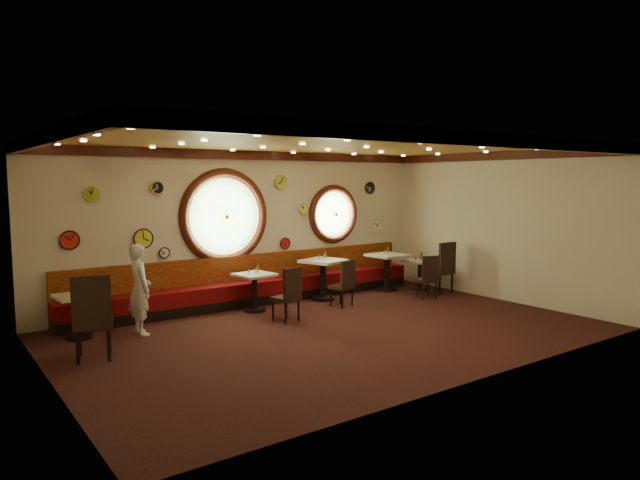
{
  "coord_description": "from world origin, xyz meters",
  "views": [
    {
      "loc": [
        -5.83,
        -7.65,
        2.61
      ],
      "look_at": [
        0.25,
        0.8,
        1.5
      ],
      "focal_mm": 32.0,
      "sensor_mm": 36.0,
      "label": 1
    }
  ],
  "objects": [
    {
      "name": "chair_e",
      "position": [
        3.98,
        1.15,
        0.68
      ],
      "size": [
        0.5,
        0.5,
        0.74
      ],
      "rotation": [
        0.0,
        0.0,
        -0.01
      ],
      "color": "black",
      "rests_on": "floor"
    },
    {
      "name": "banquette_base",
      "position": [
        0.0,
        2.72,
        0.1
      ],
      "size": [
        8.0,
        0.55,
        0.2
      ],
      "primitive_type": "cube",
      "color": "black",
      "rests_on": "floor"
    },
    {
      "name": "condiment_e_bottle",
      "position": [
        3.97,
        1.83,
        0.79
      ],
      "size": [
        0.06,
        0.06,
        0.18
      ],
      "primitive_type": "cylinder",
      "color": "orange",
      "rests_on": "table_e"
    },
    {
      "name": "condiment_b_bottle",
      "position": [
        -0.29,
        2.18,
        0.84
      ],
      "size": [
        0.05,
        0.05,
        0.16
      ],
      "primitive_type": "cylinder",
      "color": "gold",
      "rests_on": "table_b"
    },
    {
      "name": "porthole_right_ring",
      "position": [
        2.2,
        2.95,
        1.8
      ],
      "size": [
        1.09,
        0.03,
        1.09
      ],
      "primitive_type": "torus",
      "rotation": [
        1.57,
        0.0,
        0.0
      ],
      "color": "gold",
      "rests_on": "wall_back"
    },
    {
      "name": "wall_clock_4",
      "position": [
        -2.0,
        2.96,
        2.45
      ],
      "size": [
        0.24,
        0.03,
        0.24
      ],
      "primitive_type": "cylinder",
      "rotation": [
        1.57,
        0.0,
        0.0
      ],
      "color": "black",
      "rests_on": "wall_back"
    },
    {
      "name": "chair_a",
      "position": [
        -3.81,
        0.73,
        0.72
      ],
      "size": [
        0.66,
        0.66,
        0.78
      ],
      "rotation": [
        0.0,
        0.0,
        -0.29
      ],
      "color": "black",
      "rests_on": "floor"
    },
    {
      "name": "condiment_e_pepper",
      "position": [
        3.87,
        1.79,
        0.75
      ],
      "size": [
        0.03,
        0.03,
        0.09
      ],
      "primitive_type": "cylinder",
      "color": "silver",
      "rests_on": "table_e"
    },
    {
      "name": "wall_clock_3",
      "position": [
        3.55,
        2.96,
        1.45
      ],
      "size": [
        0.34,
        0.03,
        0.34
      ],
      "primitive_type": "cylinder",
      "rotation": [
        1.57,
        0.0,
        0.0
      ],
      "color": "white",
      "rests_on": "wall_back"
    },
    {
      "name": "porthole_left_frame",
      "position": [
        -0.6,
        2.98,
        1.85
      ],
      "size": [
        1.98,
        0.18,
        1.98
      ],
      "primitive_type": "torus",
      "rotation": [
        1.57,
        0.0,
        0.0
      ],
      "color": "#3A130A",
      "rests_on": "wall_back"
    },
    {
      "name": "waiter",
      "position": [
        -2.78,
        1.78,
        0.77
      ],
      "size": [
        0.37,
        0.56,
        1.54
      ],
      "primitive_type": "imported",
      "rotation": [
        0.0,
        0.0,
        1.56
      ],
      "color": "white",
      "rests_on": "floor"
    },
    {
      "name": "condiment_c_salt",
      "position": [
        1.27,
        2.25,
        0.93
      ],
      "size": [
        0.04,
        0.04,
        0.1
      ],
      "primitive_type": "cylinder",
      "color": "silver",
      "rests_on": "table_c"
    },
    {
      "name": "table_d",
      "position": [
        3.2,
        2.2,
        0.54
      ],
      "size": [
        0.81,
        0.81,
        0.86
      ],
      "color": "black",
      "rests_on": "floor"
    },
    {
      "name": "table_c",
      "position": [
        1.36,
        2.22,
        0.56
      ],
      "size": [
        1.02,
        1.02,
        0.88
      ],
      "color": "black",
      "rests_on": "floor"
    },
    {
      "name": "molding_back",
      "position": [
        0.0,
        2.95,
        3.11
      ],
      "size": [
        9.0,
        0.1,
        0.18
      ],
      "primitive_type": "cube",
      "color": "#3A130A",
      "rests_on": "wall_back"
    },
    {
      "name": "condiment_d_pepper",
      "position": [
        3.17,
        2.14,
        0.91
      ],
      "size": [
        0.03,
        0.03,
        0.1
      ],
      "primitive_type": "cylinder",
      "color": "silver",
      "rests_on": "table_d"
    },
    {
      "name": "porthole_left_ring",
      "position": [
        -0.6,
        2.95,
        1.85
      ],
      "size": [
        1.61,
        0.03,
        1.61
      ],
      "primitive_type": "torus",
      "rotation": [
        1.57,
        0.0,
        0.0
      ],
      "color": "gold",
      "rests_on": "wall_back"
    },
    {
      "name": "condiment_b_salt",
      "position": [
        -0.51,
        2.14,
        0.81
      ],
      "size": [
        0.04,
        0.04,
        0.11
      ],
      "primitive_type": "cylinder",
      "color": "#B8B8BC",
      "rests_on": "table_b"
    },
    {
      "name": "porthole_right_glass",
      "position": [
        2.2,
        3.0,
        1.8
      ],
      "size": [
        1.1,
        0.02,
        1.1
      ],
      "primitive_type": "cylinder",
      "rotation": [
        1.57,
        0.0,
        0.0
      ],
      "color": "#8EB86E",
      "rests_on": "wall_back"
    },
    {
      "name": "condiment_c_bottle",
      "position": [
        1.53,
        2.37,
        0.96
      ],
      "size": [
        0.05,
        0.05,
        0.16
      ],
      "primitive_type": "cylinder",
      "color": "gold",
      "rests_on": "table_c"
    },
    {
      "name": "molding_front",
      "position": [
        0.0,
        -2.95,
        3.11
      ],
      "size": [
        9.0,
        0.1,
        0.18
      ],
      "primitive_type": "cube",
      "color": "#3A130A",
      "rests_on": "wall_back"
    },
    {
      "name": "wall_right",
      "position": [
        4.5,
        0.0,
        1.6
      ],
      "size": [
        0.02,
        6.0,
        3.2
      ],
      "primitive_type": "cube",
      "color": "beige",
      "rests_on": "floor"
    },
    {
      "name": "wall_clock_9",
      "position": [
        -2.3,
        2.96,
        1.5
      ],
      "size": [
        0.36,
        0.03,
        0.36
      ],
      "primitive_type": "cylinder",
      "rotation": [
        1.57,
        0.0,
        0.0
      ],
      "color": "yellow",
      "rests_on": "wall_back"
    },
    {
      "name": "table_b",
      "position": [
        -0.39,
        2.14,
        0.48
      ],
      "size": [
        0.78,
        0.78,
        0.76
      ],
      "color": "black",
      "rests_on": "floor"
    },
    {
      "name": "wall_clock_8",
      "position": [
        -1.9,
        2.96,
        1.2
      ],
      "size": [
        0.2,
        0.03,
        0.2
      ],
      "primitive_type": "cylinder",
      "rotation": [
        1.57,
        0.0,
        0.0
      ],
      "color": "white",
      "rests_on": "wall_back"
    },
    {
      "name": "porthole_right_frame",
      "position": [
        2.2,
        2.98,
        1.8
      ],
      "size": [
        1.38,
        0.18,
        1.38
      ],
      "primitive_type": "torus",
      "rotation": [
        1.57,
        0.0,
        0.0
      ],
      "color": "#3A130A",
      "rests_on": "wall_back"
    },
    {
      "name": "porthole_left_glass",
      "position": [
        -0.6,
        3.0,
        1.85
      ],
      "size": [
        1.66,
        0.02,
        1.66
      ],
      "primitive_type": "cylinder",
      "rotation": [
        1.57,
        0.0,
        0.0
      ],
      "color": "#8EB86E",
      "rests_on": "wall_back"
    },
    {
      "name": "condiment_c_pepper",
      "position": [
        1.4,
        2.24,
        0.94
      ],
      "size": [
        0.04,
        0.04,
        0.1
      ],
      "primitive_type": "cylinder",
      "color": "silver",
      "rests_on": "table_c"
    },
    {
      "name": "condiment_d_bottle",
      "position": [
        3.31,
        2.29,
        0.95
      ],
      "size": [
        0.05,
        0.05,
        0.16
      ],
      "primitive_type": "cylinder",
      "color": "gold",
      "rests_on": "table_d"
    },
    {
      "name": "wall_front",
      "position": [
        0.0,
        -3.0,
        1.6
      ],
      "size": [
        9.0,
        0.02,
        3.2
      ],
      "primitive_type": "cube",
      "color": "beige",
      "rests_on": "floor"
    },
    {
      "name": "wall_clock_1",
      "position": [
        -3.2,
        2.96,
        2.35
      ],
      "size": [
        0.26,
        0.03,
        0.26
      ],
      "primitive_type": "cylinder",
      "rotation": [
        1.57,
        0.0,
        0.0
      ],
      "color": "#91BE26",
      "rests_on": "wall_back"
    },
    {
      "name": "wall_clock_0",
      "position": [
        1.35,
        2.96,
        1.95
      ],
      "size": [
        0.22,
        0.03,
        0.22
      ],
      "primitive_type": "cylinder",
      "rotation": [
        1.57,
        0.0,
        0.0
      ],
      "color": "#DDE84D",
      "rests_on": "wall_back"
    },
    {
      "name": "ceiling",
      "position": [
        0.0,
        0.0,
        3.2
      ],
      "size": [
        9.0,
        6.0,
        0.02
      ],
      "primitive_type": "cube",
      "color": "gold",
      "rests_on": "wall_back"
    },
    {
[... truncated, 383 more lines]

